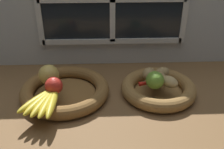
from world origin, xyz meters
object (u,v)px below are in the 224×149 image
Objects in this scene: lime_near at (155,80)px; banana_bunch_front at (45,101)px; fruit_bowl_left at (65,91)px; apple_golden_left at (49,75)px; potato_oblong at (149,74)px; fruit_bowl_right at (158,89)px; chili_pepper at (153,82)px; apple_red_front at (54,86)px; potato_back at (162,72)px; potato_large at (159,78)px; potato_small at (169,82)px.

banana_bunch_front is at bearing -167.25° from lime_near.
apple_golden_left is at bearing 168.46° from fruit_bowl_left.
potato_oblong is at bearing 98.65° from lime_near.
lime_near is at bearing -123.69° from fruit_bowl_right.
apple_golden_left reaches higher than fruit_bowl_left.
banana_bunch_front is at bearing -111.18° from fruit_bowl_left.
chili_pepper is (39.88, -1.80, -3.00)cm from apple_golden_left.
apple_red_front reaches higher than chili_pepper.
potato_oblong is (-3.52, 2.74, 5.17)cm from fruit_bowl_right.
chili_pepper reaches higher than fruit_bowl_right.
apple_golden_left is at bearing -177.69° from potato_oblong.
apple_red_front is 0.95× the size of lime_near.
chili_pepper is at bearing 17.06° from banana_bunch_front.
apple_red_front reaches higher than fruit_bowl_right.
lime_near reaches higher than apple_red_front.
potato_back reaches higher than fruit_bowl_left.
lime_near is (39.73, -4.97, -0.45)cm from apple_golden_left.
apple_red_front is 0.33× the size of banana_bunch_front.
potato_large is (39.31, 5.98, -1.18)cm from apple_red_front.
lime_near is at bearing -123.69° from potato_large.
apple_golden_left is 1.20× the size of apple_red_front.
potato_large is (36.49, 0.00, 4.79)cm from fruit_bowl_left.
lime_near is (33.96, -3.79, 6.15)cm from fruit_bowl_left.
lime_near is (-2.53, -3.79, 1.36)cm from potato_large.
potato_back is 7.53cm from potato_small.
banana_bunch_front is 1.65× the size of chili_pepper.
lime_near is (-4.49, -8.10, 1.32)cm from potato_back.
potato_small is at bearing -5.42° from apple_golden_left.
lime_near reaches higher than potato_back.
fruit_bowl_left is at bearing 68.82° from banana_bunch_front.
potato_small is at bearing -45.00° from potato_large.
potato_small is at bearing -45.00° from fruit_bowl_right.
apple_red_front reaches higher than banana_bunch_front.
lime_near reaches higher than banana_bunch_front.
apple_red_front is at bearing -166.31° from potato_oblong.
potato_oblong is 0.84× the size of potato_large.
fruit_bowl_left is at bearing 64.70° from apple_red_front.
apple_golden_left is 1.20× the size of potato_oblong.
chili_pepper is at bearing 8.25° from apple_red_front.
potato_large is at bearing 0.00° from fruit_bowl_left.
apple_red_front is 36.84cm from potato_oblong.
apple_golden_left reaches higher than potato_back.
apple_golden_left reaches higher than lime_near.
fruit_bowl_right is 1.51× the size of banana_bunch_front.
potato_back is at bearing 6.39° from fruit_bowl_left.
apple_golden_left is at bearing 93.73° from banana_bunch_front.
banana_bunch_front is 40.79cm from chili_pepper.
banana_bunch_front is 3.04× the size of potato_oblong.
potato_large is 1.13× the size of lime_near.
potato_small is (39.62, -3.13, 4.91)cm from fruit_bowl_left.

